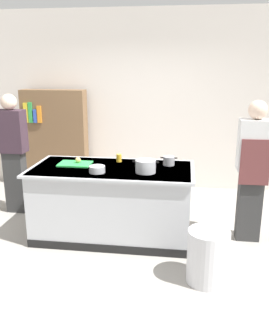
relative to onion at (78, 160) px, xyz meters
The scene contains 13 objects.
ground_plane 1.06m from the onion, 12.72° to the right, with size 10.00×10.00×0.00m, color #9E9991.
back_wall 2.12m from the onion, 77.25° to the left, with size 6.40×0.12×3.00m, color silver.
counter_island 0.67m from the onion, 12.79° to the right, with size 1.98×0.98×0.90m.
cutting_board 0.06m from the onion, 141.52° to the right, with size 0.40×0.28×0.02m, color green.
onion is the anchor object (origin of this frame).
stock_pot 0.91m from the onion, 15.29° to the right, with size 0.30×0.24×0.15m.
sauce_pan 1.14m from the onion, ahead, with size 0.21×0.14×0.11m.
mixing_bowl 0.46m from the onion, 45.08° to the right, with size 0.19×0.19×0.08m, color #B7BABF.
juice_cup 0.52m from the onion, 21.19° to the left, with size 0.07×0.07×0.10m, color yellow.
trash_bin 1.98m from the onion, 31.46° to the right, with size 0.41×0.41×0.55m, color silver.
person_chef 2.13m from the onion, ahead, with size 0.38×0.25×1.72m.
person_guest 1.22m from the onion, 155.29° to the left, with size 0.38×0.24×1.72m.
bookshelf 1.93m from the onion, 118.28° to the left, with size 1.10×0.31×1.70m.
Camera 1 is at (0.86, -4.15, 2.11)m, focal length 38.71 mm.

